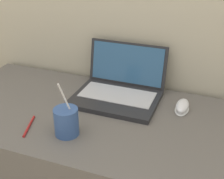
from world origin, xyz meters
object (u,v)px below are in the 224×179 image
object	(u,v)px
pen	(29,126)
laptop	(119,88)
drink_cup	(66,121)
computer_mouse	(182,106)

from	to	relation	value
pen	laptop	bearing A→B (deg)	56.16
laptop	pen	size ratio (longest dim) A/B	2.76
laptop	drink_cup	world-z (taller)	drink_cup
laptop	drink_cup	distance (m)	0.34
laptop	computer_mouse	world-z (taller)	laptop
drink_cup	pen	xyz separation A→B (m)	(-0.15, -0.01, -0.05)
pen	computer_mouse	bearing A→B (deg)	32.68
drink_cup	pen	bearing A→B (deg)	-174.98
laptop	pen	xyz separation A→B (m)	(-0.23, -0.35, -0.04)
laptop	computer_mouse	xyz separation A→B (m)	(0.28, -0.02, -0.02)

